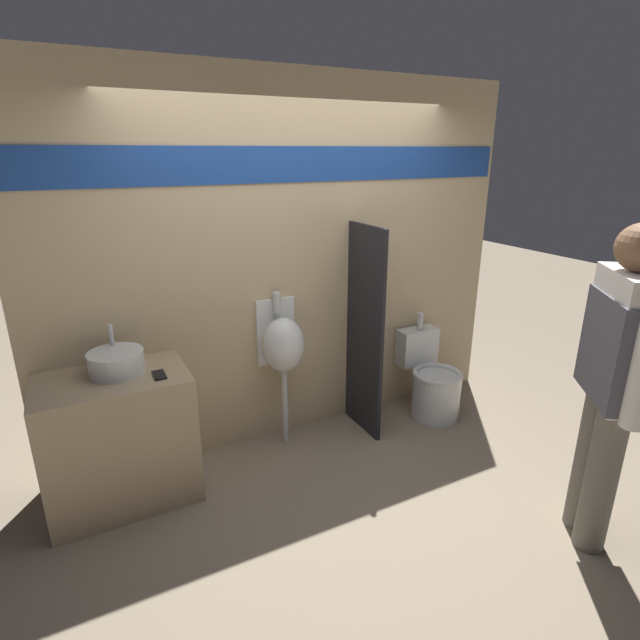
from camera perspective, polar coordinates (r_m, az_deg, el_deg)
ground_plane at (r=3.79m, az=1.24°, el=-15.96°), size 16.00×16.00×0.00m
display_wall at (r=3.74m, az=-3.07°, el=6.43°), size 3.73×0.07×2.70m
sink_counter at (r=3.48m, az=-21.95°, el=-12.56°), size 0.90×0.56×0.86m
sink_basin at (r=3.31m, az=-22.25°, el=-4.47°), size 0.33×0.33×0.28m
cell_phone at (r=3.20m, az=-17.90°, el=-6.00°), size 0.07×0.14×0.01m
divider_near_counter at (r=3.88m, az=5.12°, el=-1.42°), size 0.03×0.49×1.65m
urinal_near_counter at (r=3.68m, az=-4.28°, el=-2.87°), size 0.32×0.30×1.18m
toilet at (r=4.39m, az=12.66°, el=-7.02°), size 0.42×0.58×0.85m
person_in_vest at (r=3.07m, az=30.75°, el=-4.93°), size 0.48×0.54×1.84m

